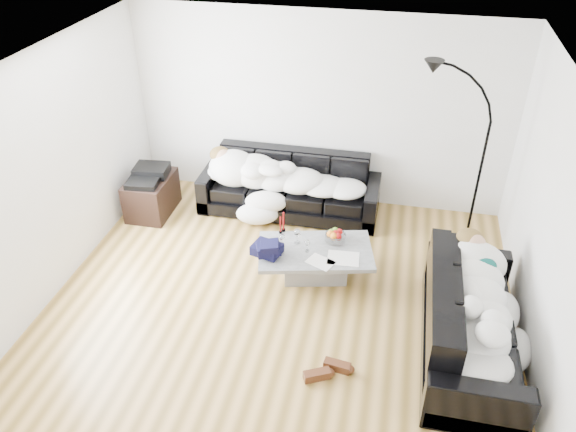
% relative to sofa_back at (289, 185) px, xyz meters
% --- Properties ---
extents(ground, '(5.00, 5.00, 0.00)m').
position_rel_sofa_back_xyz_m(ground, '(0.31, -1.80, -0.39)').
color(ground, brown).
rests_on(ground, ground).
extents(wall_back, '(5.00, 0.02, 2.60)m').
position_rel_sofa_back_xyz_m(wall_back, '(0.31, 0.45, 0.91)').
color(wall_back, silver).
rests_on(wall_back, ground).
extents(wall_left, '(0.02, 4.50, 2.60)m').
position_rel_sofa_back_xyz_m(wall_left, '(-2.19, -1.80, 0.91)').
color(wall_left, silver).
rests_on(wall_left, ground).
extents(wall_right, '(0.02, 4.50, 2.60)m').
position_rel_sofa_back_xyz_m(wall_right, '(2.81, -1.80, 0.91)').
color(wall_right, silver).
rests_on(wall_right, ground).
extents(ceiling, '(5.00, 5.00, 0.00)m').
position_rel_sofa_back_xyz_m(ceiling, '(0.31, -1.80, 2.21)').
color(ceiling, white).
rests_on(ceiling, ground).
extents(sofa_back, '(2.40, 0.83, 0.78)m').
position_rel_sofa_back_xyz_m(sofa_back, '(0.00, 0.00, 0.00)').
color(sofa_back, black).
rests_on(sofa_back, ground).
extents(sofa_right, '(0.88, 2.06, 0.83)m').
position_rel_sofa_back_xyz_m(sofa_right, '(2.27, -2.15, 0.02)').
color(sofa_right, black).
rests_on(sofa_right, ground).
extents(sleeper_back, '(2.03, 0.70, 0.41)m').
position_rel_sofa_back_xyz_m(sleeper_back, '(0.00, -0.05, 0.23)').
color(sleeper_back, white).
rests_on(sleeper_back, sofa_back).
extents(sleeper_right, '(0.74, 1.76, 0.43)m').
position_rel_sofa_back_xyz_m(sleeper_right, '(2.27, -2.15, 0.24)').
color(sleeper_right, white).
rests_on(sleeper_right, sofa_right).
extents(teal_cushion, '(0.42, 0.38, 0.20)m').
position_rel_sofa_back_xyz_m(teal_cushion, '(2.21, -1.52, 0.33)').
color(teal_cushion, '#0A4942').
rests_on(teal_cushion, sofa_right).
extents(coffee_table, '(1.42, 1.02, 0.37)m').
position_rel_sofa_back_xyz_m(coffee_table, '(0.59, -1.33, -0.20)').
color(coffee_table, '#939699').
rests_on(coffee_table, ground).
extents(fruit_bowl, '(0.24, 0.24, 0.15)m').
position_rel_sofa_back_xyz_m(fruit_bowl, '(0.78, -1.11, 0.06)').
color(fruit_bowl, white).
rests_on(fruit_bowl, coffee_table).
extents(wine_glass_a, '(0.09, 0.09, 0.19)m').
position_rel_sofa_back_xyz_m(wine_glass_a, '(0.36, -1.24, 0.08)').
color(wine_glass_a, white).
rests_on(wine_glass_a, coffee_table).
extents(wine_glass_b, '(0.08, 0.08, 0.16)m').
position_rel_sofa_back_xyz_m(wine_glass_b, '(0.20, -1.34, 0.06)').
color(wine_glass_b, white).
rests_on(wine_glass_b, coffee_table).
extents(wine_glass_c, '(0.07, 0.07, 0.15)m').
position_rel_sofa_back_xyz_m(wine_glass_c, '(0.50, -1.38, 0.06)').
color(wine_glass_c, white).
rests_on(wine_glass_c, coffee_table).
extents(candle_left, '(0.04, 0.04, 0.22)m').
position_rel_sofa_back_xyz_m(candle_left, '(0.13, -1.09, 0.09)').
color(candle_left, maroon).
rests_on(candle_left, coffee_table).
extents(candle_right, '(0.05, 0.05, 0.26)m').
position_rel_sofa_back_xyz_m(candle_right, '(0.15, -1.04, 0.11)').
color(candle_right, maroon).
rests_on(candle_right, coffee_table).
extents(newspaper_a, '(0.37, 0.29, 0.01)m').
position_rel_sofa_back_xyz_m(newspaper_a, '(0.92, -1.43, -0.01)').
color(newspaper_a, silver).
rests_on(newspaper_a, coffee_table).
extents(newspaper_b, '(0.35, 0.31, 0.01)m').
position_rel_sofa_back_xyz_m(newspaper_b, '(0.68, -1.55, -0.01)').
color(newspaper_b, silver).
rests_on(newspaper_b, coffee_table).
extents(navy_jacket, '(0.37, 0.32, 0.17)m').
position_rel_sofa_back_xyz_m(navy_jacket, '(0.08, -1.56, 0.15)').
color(navy_jacket, black).
rests_on(navy_jacket, coffee_table).
extents(shoes, '(0.50, 0.42, 0.10)m').
position_rel_sofa_back_xyz_m(shoes, '(0.95, -2.76, -0.34)').
color(shoes, '#472311').
rests_on(shoes, ground).
extents(av_cabinet, '(0.53, 0.76, 0.52)m').
position_rel_sofa_back_xyz_m(av_cabinet, '(-1.81, -0.44, -0.13)').
color(av_cabinet, black).
rests_on(av_cabinet, ground).
extents(stereo, '(0.47, 0.38, 0.13)m').
position_rel_sofa_back_xyz_m(stereo, '(-1.81, -0.44, 0.20)').
color(stereo, black).
rests_on(stereo, av_cabinet).
extents(floor_lamp, '(0.79, 0.46, 2.03)m').
position_rel_sofa_back_xyz_m(floor_lamp, '(2.34, -0.29, 0.62)').
color(floor_lamp, black).
rests_on(floor_lamp, ground).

